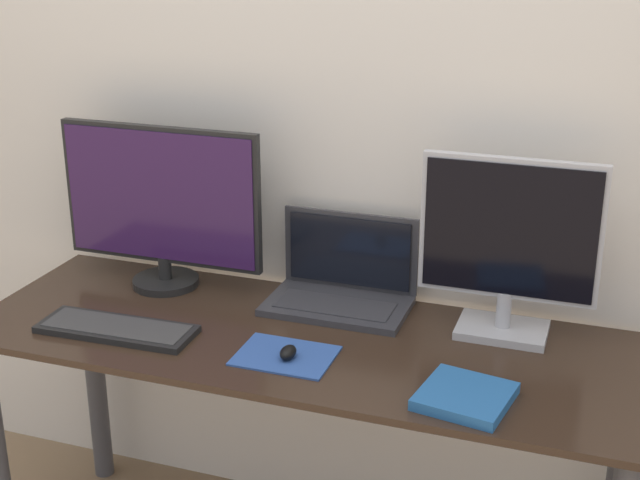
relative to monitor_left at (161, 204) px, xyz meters
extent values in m
cube|color=silver|center=(0.46, 0.18, 0.30)|extent=(7.00, 0.05, 2.50)
cube|color=#332319|center=(0.46, -0.17, -0.24)|extent=(1.65, 0.59, 0.02)
cylinder|color=#47474C|center=(-0.30, 0.06, -0.60)|extent=(0.06, 0.06, 0.70)
cylinder|color=#47474C|center=(1.23, 0.06, -0.60)|extent=(0.06, 0.06, 0.70)
cylinder|color=black|center=(0.00, 0.00, -0.22)|extent=(0.18, 0.18, 0.02)
cylinder|color=black|center=(0.00, 0.00, -0.18)|extent=(0.04, 0.04, 0.06)
cube|color=black|center=(0.00, 0.00, 0.02)|extent=(0.57, 0.02, 0.37)
cube|color=#331947|center=(0.00, -0.01, 0.02)|extent=(0.54, 0.01, 0.35)
cube|color=#B2B2B7|center=(0.92, 0.00, -0.22)|extent=(0.22, 0.15, 0.02)
cylinder|color=#B2B2B7|center=(0.92, 0.00, -0.17)|extent=(0.04, 0.04, 0.09)
cube|color=#B2B2B7|center=(0.92, 0.00, 0.04)|extent=(0.42, 0.02, 0.34)
cube|color=black|center=(0.92, -0.01, 0.04)|extent=(0.40, 0.01, 0.32)
cube|color=#333338|center=(0.50, 0.00, -0.22)|extent=(0.37, 0.21, 0.02)
cube|color=#2D2D33|center=(0.50, -0.02, -0.21)|extent=(0.30, 0.12, 0.00)
cube|color=#333338|center=(0.50, 0.11, -0.11)|extent=(0.37, 0.01, 0.21)
cube|color=black|center=(0.50, 0.10, -0.11)|extent=(0.33, 0.00, 0.19)
cube|color=black|center=(0.03, -0.30, -0.22)|extent=(0.39, 0.15, 0.02)
cube|color=#383838|center=(0.03, -0.30, -0.22)|extent=(0.36, 0.12, 0.00)
cube|color=#2D519E|center=(0.47, -0.29, -0.23)|extent=(0.22, 0.17, 0.00)
ellipsoid|color=black|center=(0.48, -0.30, -0.21)|extent=(0.04, 0.06, 0.03)
cube|color=#235B9E|center=(0.89, -0.35, -0.22)|extent=(0.21, 0.21, 0.02)
cube|color=white|center=(0.89, -0.35, -0.22)|extent=(0.20, 0.20, 0.02)
camera|label=1|loc=(1.14, -1.99, 0.73)|focal=50.00mm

